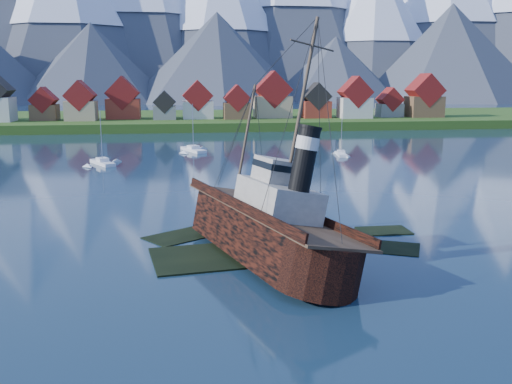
{
  "coord_description": "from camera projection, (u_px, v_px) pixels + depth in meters",
  "views": [
    {
      "loc": [
        -8.92,
        -58.19,
        18.14
      ],
      "look_at": [
        -0.3,
        6.0,
        5.0
      ],
      "focal_mm": 40.0,
      "sensor_mm": 36.0,
      "label": 1
    }
  ],
  "objects": [
    {
      "name": "shoal",
      "position": [
        279.0,
        245.0,
        63.69
      ],
      "size": [
        31.71,
        21.24,
        1.14
      ],
      "color": "black",
      "rests_on": "ground"
    },
    {
      "name": "sailboat_e",
      "position": [
        193.0,
        150.0,
        140.96
      ],
      "size": [
        6.35,
        10.69,
        12.15
      ],
      "rotation": [
        0.0,
        0.0,
        0.38
      ],
      "color": "white",
      "rests_on": "ground"
    },
    {
      "name": "shore_bank",
      "position": [
        202.0,
        123.0,
        226.42
      ],
      "size": [
        600.0,
        80.0,
        3.2
      ],
      "primitive_type": "cube",
      "color": "#224513",
      "rests_on": "ground"
    },
    {
      "name": "tugboat_wreck",
      "position": [
        258.0,
        223.0,
        59.2
      ],
      "size": [
        7.44,
        32.06,
        25.41
      ],
      "rotation": [
        0.0,
        0.2,
        0.3
      ],
      "color": "black",
      "rests_on": "ground"
    },
    {
      "name": "sailboat_c",
      "position": [
        103.0,
        163.0,
        119.84
      ],
      "size": [
        6.29,
        9.17,
        11.81
      ],
      "rotation": [
        0.0,
        0.0,
        0.48
      ],
      "color": "white",
      "rests_on": "ground"
    },
    {
      "name": "sailboat_d",
      "position": [
        341.0,
        155.0,
        133.42
      ],
      "size": [
        2.77,
        7.68,
        10.24
      ],
      "rotation": [
        0.0,
        0.0,
        -0.12
      ],
      "color": "white",
      "rests_on": "ground"
    },
    {
      "name": "seawall",
      "position": [
        207.0,
        132.0,
        189.51
      ],
      "size": [
        600.0,
        2.5,
        2.0
      ],
      "primitive_type": "cube",
      "color": "#3F3D38",
      "rests_on": "ground"
    },
    {
      "name": "ground",
      "position": [
        266.0,
        248.0,
        61.29
      ],
      "size": [
        1400.0,
        1400.0,
        0.0
      ],
      "primitive_type": "plane",
      "color": "#172D40",
      "rests_on": "ground"
    },
    {
      "name": "town",
      "position": [
        110.0,
        103.0,
        203.01
      ],
      "size": [
        250.96,
        16.69,
        17.3
      ],
      "color": "maroon",
      "rests_on": "ground"
    }
  ]
}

